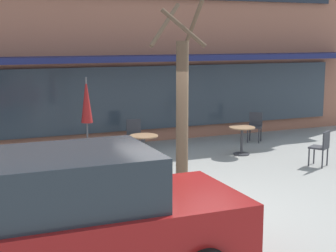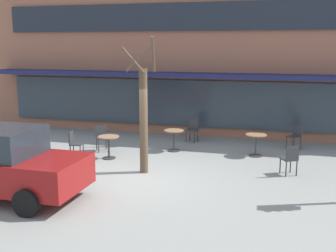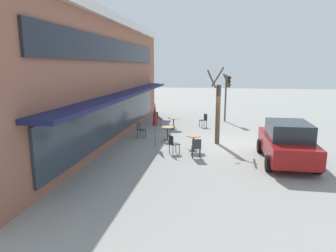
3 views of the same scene
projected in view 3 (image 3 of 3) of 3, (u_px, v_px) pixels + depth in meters
name	position (u px, v px, depth m)	size (l,w,h in m)	color
ground_plane	(228.00, 144.00, 15.76)	(80.00, 80.00, 0.00)	gray
building_facade	(48.00, 78.00, 16.63)	(19.89, 9.10, 6.69)	#935B47
cafe_table_near_wall	(168.00, 131.00, 16.38)	(0.70, 0.70, 0.76)	#333338
cafe_table_streetside	(194.00, 140.00, 14.37)	(0.70, 0.70, 0.76)	#333338
cafe_table_by_tree	(174.00, 122.00, 19.16)	(0.70, 0.70, 0.76)	#333338
patio_umbrella_green_folded	(155.00, 115.00, 14.96)	(0.28, 0.28, 2.20)	#4C4C51
cafe_chair_0	(196.00, 147.00, 13.22)	(0.47, 0.47, 0.89)	#333338
cafe_chair_1	(173.00, 143.00, 13.86)	(0.56, 0.56, 0.89)	#333338
cafe_chair_2	(204.00, 119.00, 19.94)	(0.55, 0.55, 0.89)	#333338
cafe_chair_3	(157.00, 118.00, 20.63)	(0.57, 0.57, 0.89)	#333338
cafe_chair_4	(140.00, 129.00, 16.95)	(0.47, 0.47, 0.89)	#333338
parked_sedan	(287.00, 142.00, 12.57)	(4.22, 2.05, 1.76)	maroon
street_tree	(218.00, 111.00, 15.52)	(1.02, 1.19, 3.98)	brown
traffic_light_pole	(227.00, 90.00, 21.67)	(0.26, 0.44, 3.40)	#47474C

